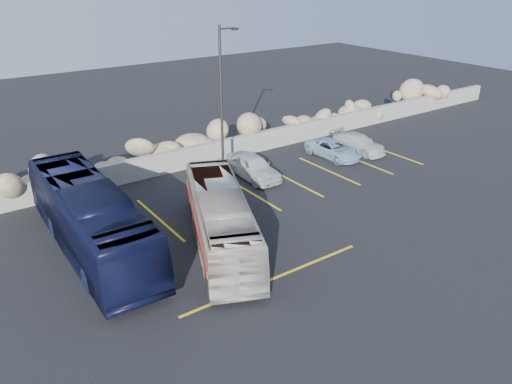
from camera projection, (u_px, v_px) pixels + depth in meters
ground at (299, 272)px, 18.90m from camera, size 90.00×90.00×0.00m
seawall at (161, 164)px, 27.59m from camera, size 60.00×0.40×1.20m
riprap_pile at (151, 146)px, 28.19m from camera, size 54.00×2.80×2.60m
parking_lines at (300, 193)px, 25.48m from camera, size 18.16×9.36×0.01m
lamppost at (222, 100)px, 25.54m from camera, size 1.14×0.18×8.00m
vintage_bus at (221, 219)px, 20.23m from camera, size 5.27×8.78×2.42m
tour_coach at (90, 218)px, 19.83m from camera, size 2.58×10.30×2.86m
car_a at (253, 167)px, 27.04m from camera, size 1.65×3.88×1.31m
car_c at (359, 143)px, 31.00m from camera, size 1.74×3.76×1.07m
car_d at (334, 149)px, 30.05m from camera, size 1.87×3.76×1.03m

